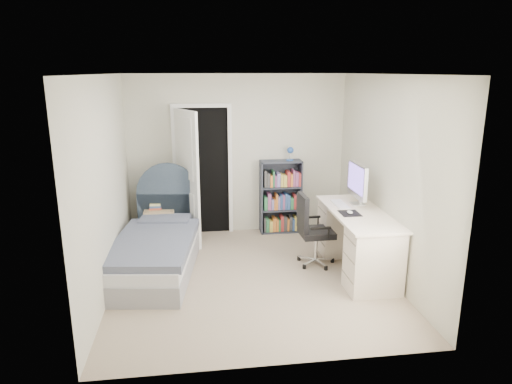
{
  "coord_description": "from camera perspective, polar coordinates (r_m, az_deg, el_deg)",
  "views": [
    {
      "loc": [
        -0.66,
        -5.27,
        2.54
      ],
      "look_at": [
        0.1,
        0.36,
        1.02
      ],
      "focal_mm": 32.0,
      "sensor_mm": 36.0,
      "label": 1
    }
  ],
  "objects": [
    {
      "name": "room_shell",
      "position": [
        5.46,
        -0.54,
        1.29
      ],
      "size": [
        3.5,
        3.7,
        2.6
      ],
      "color": "gray",
      "rests_on": "ground"
    },
    {
      "name": "door",
      "position": [
        6.97,
        -7.91,
        2.31
      ],
      "size": [
        0.92,
        0.77,
        2.06
      ],
      "color": "black",
      "rests_on": "ground"
    },
    {
      "name": "nightstand",
      "position": [
        7.03,
        -12.01,
        -2.95
      ],
      "size": [
        0.44,
        0.44,
        0.64
      ],
      "color": "tan",
      "rests_on": "ground"
    },
    {
      "name": "bed",
      "position": [
        6.15,
        -12.26,
        -6.95
      ],
      "size": [
        1.2,
        2.12,
        1.24
      ],
      "color": "gray",
      "rests_on": "ground"
    },
    {
      "name": "floor_lamp",
      "position": [
        6.95,
        -8.04,
        -1.47
      ],
      "size": [
        0.21,
        0.21,
        1.46
      ],
      "color": "silver",
      "rests_on": "ground"
    },
    {
      "name": "bookcase",
      "position": [
        7.33,
        3.17,
        -0.91
      ],
      "size": [
        0.66,
        0.28,
        1.39
      ],
      "color": "#353B49",
      "rests_on": "ground"
    },
    {
      "name": "office_chair",
      "position": [
        6.12,
        6.88,
        -4.3
      ],
      "size": [
        0.5,
        0.51,
        0.98
      ],
      "color": "silver",
      "rests_on": "ground"
    },
    {
      "name": "desk",
      "position": [
        6.06,
        12.46,
        -5.68
      ],
      "size": [
        0.66,
        1.65,
        1.36
      ],
      "color": "#F0DFC9",
      "rests_on": "ground"
    }
  ]
}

